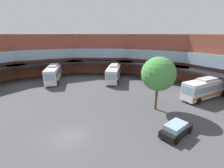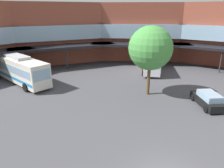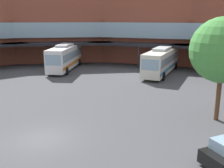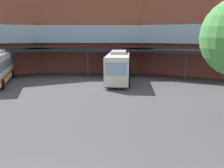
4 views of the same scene
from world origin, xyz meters
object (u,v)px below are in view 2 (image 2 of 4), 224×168
Objects in this scene: parked_car at (208,100)px; bus_1 at (19,69)px; plaza_tree at (150,48)px; bus_0 at (150,59)px.

bus_1 is at bearing 66.05° from parked_car.
parked_car is at bearing -53.94° from plaza_tree.
bus_0 is 14.54m from parked_car.
bus_0 reaches higher than parked_car.
bus_1 is at bearing -65.71° from bus_0.
parked_car is 8.20m from plaza_tree.
bus_1 is 1.55× the size of plaza_tree.
plaza_tree is (-3.91, 5.37, 4.81)m from parked_car.
bus_1 is 18.22m from plaza_tree.
plaza_tree reaches higher than parked_car.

